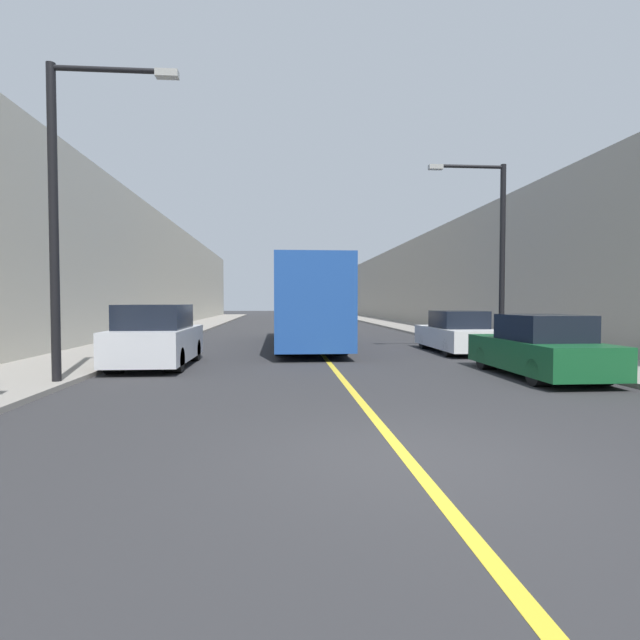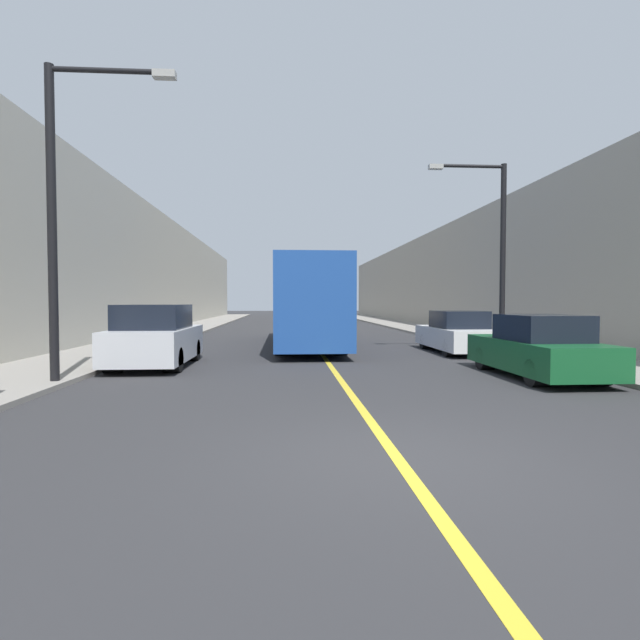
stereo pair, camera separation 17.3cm
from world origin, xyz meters
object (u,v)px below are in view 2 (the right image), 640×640
at_px(parked_suv_left, 156,338).
at_px(car_right_near, 538,349).
at_px(car_right_mid, 457,334).
at_px(bus, 306,303).
at_px(street_lamp_right, 495,243).
at_px(street_lamp_left, 64,199).

relative_size(parked_suv_left, car_right_near, 0.96).
bearing_deg(parked_suv_left, car_right_mid, 18.07).
distance_m(parked_suv_left, car_right_near, 10.48).
bearing_deg(bus, parked_suv_left, -125.38).
bearing_deg(parked_suv_left, car_right_near, -15.32).
height_order(parked_suv_left, car_right_near, parked_suv_left).
xyz_separation_m(car_right_near, street_lamp_right, (1.23, 5.46, 3.32)).
xyz_separation_m(bus, street_lamp_right, (6.63, -3.92, 2.17)).
xyz_separation_m(car_right_near, car_right_mid, (0.07, 6.09, -0.00)).
bearing_deg(car_right_near, car_right_mid, 89.38).
bearing_deg(car_right_mid, parked_suv_left, -161.93).
distance_m(car_right_near, street_lamp_left, 11.77).
bearing_deg(bus, street_lamp_left, -120.54).
relative_size(bus, parked_suv_left, 2.77).
distance_m(bus, street_lamp_right, 8.00).
distance_m(car_right_mid, street_lamp_right, 3.57).
distance_m(bus, car_right_mid, 6.49).
relative_size(car_right_near, street_lamp_right, 0.69).
relative_size(street_lamp_left, street_lamp_right, 1.04).
relative_size(bus, street_lamp_left, 1.75).
xyz_separation_m(car_right_mid, street_lamp_right, (1.16, -0.63, 3.32)).
bearing_deg(car_right_near, street_lamp_left, -177.49).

